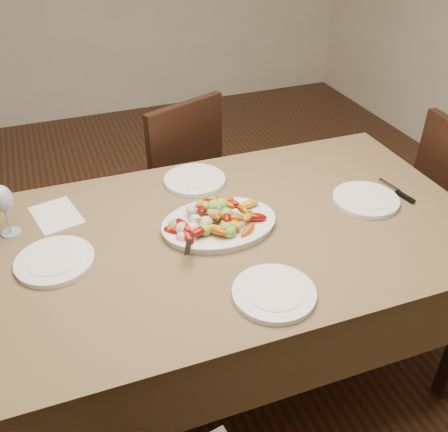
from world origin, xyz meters
name	(u,v)px	position (x,y,z in m)	size (l,w,h in m)	color
floor	(171,381)	(0.00, 0.00, 0.00)	(6.00, 6.00, 0.00)	#341D10
dining_table	(224,307)	(0.24, -0.02, 0.38)	(1.84, 1.04, 0.76)	brown
chair_far	(165,179)	(0.25, 0.87, 0.47)	(0.42, 0.42, 0.95)	black
serving_platter	(219,225)	(0.23, 0.00, 0.77)	(0.40, 0.30, 0.02)	white
roasted_vegetables	(219,212)	(0.23, 0.00, 0.83)	(0.33, 0.22, 0.09)	#7F0603
serving_spoon	(205,226)	(0.16, -0.04, 0.81)	(0.28, 0.06, 0.03)	#9EA0A8
plate_left	(55,261)	(-0.34, 0.00, 0.77)	(0.25, 0.25, 0.02)	white
plate_right	(366,200)	(0.81, -0.04, 0.77)	(0.25, 0.25, 0.02)	white
plate_far	(195,180)	(0.24, 0.33, 0.77)	(0.25, 0.25, 0.02)	white
plate_near	(274,293)	(0.26, -0.38, 0.77)	(0.25, 0.25, 0.02)	white
wine_glass	(4,209)	(-0.47, 0.23, 0.86)	(0.08, 0.08, 0.20)	#8C99A5
menu_card	(56,215)	(-0.31, 0.29, 0.76)	(0.15, 0.21, 0.00)	silver
table_knife	(398,192)	(0.96, -0.04, 0.76)	(0.02, 0.20, 0.01)	#9EA0A8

